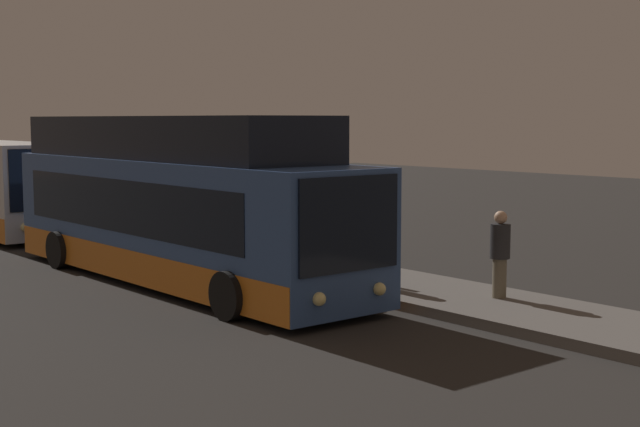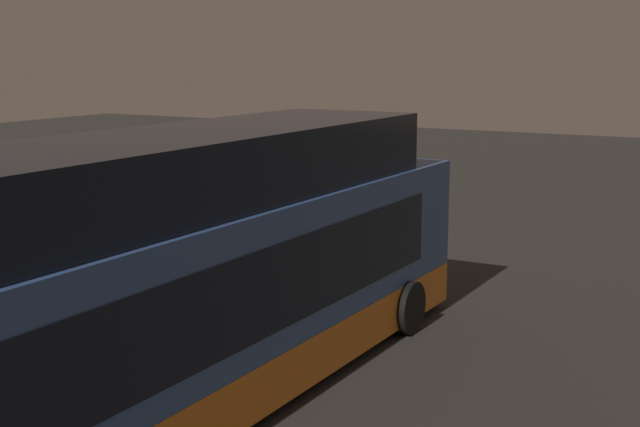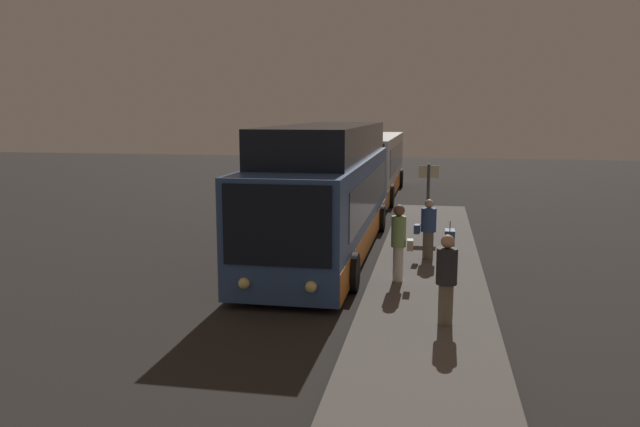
{
  "view_description": "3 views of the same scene",
  "coord_description": "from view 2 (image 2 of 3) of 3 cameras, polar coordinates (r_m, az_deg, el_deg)",
  "views": [
    {
      "loc": [
        15.63,
        -10.22,
        3.63
      ],
      "look_at": [
        2.71,
        0.55,
        1.85
      ],
      "focal_mm": 50.0,
      "sensor_mm": 36.0,
      "label": 1
    },
    {
      "loc": [
        -11.0,
        -7.15,
        4.75
      ],
      "look_at": [
        2.71,
        0.55,
        1.85
      ],
      "focal_mm": 50.0,
      "sensor_mm": 36.0,
      "label": 2
    },
    {
      "loc": [
        16.12,
        3.04,
        4.1
      ],
      "look_at": [
        2.71,
        0.55,
        1.85
      ],
      "focal_mm": 35.0,
      "sensor_mm": 36.0,
      "label": 3
    }
  ],
  "objects": [
    {
      "name": "platform",
      "position": [
        15.63,
        -12.7,
        -7.13
      ],
      "size": [
        20.0,
        2.68,
        0.2
      ],
      "color": "#605B56",
      "rests_on": "ground"
    },
    {
      "name": "passenger_boarding",
      "position": [
        15.02,
        -13.88,
        -4.16
      ],
      "size": [
        0.45,
        0.61,
        1.59
      ],
      "rotation": [
        0.0,
        0.0,
        3.03
      ],
      "color": "#6B604C",
      "rests_on": "platform"
    },
    {
      "name": "suitcase",
      "position": [
        15.4,
        -15.93,
        -5.71
      ],
      "size": [
        0.46,
        0.26,
        0.99
      ],
      "color": "#334C7F",
      "rests_on": "platform"
    },
    {
      "name": "ground",
      "position": [
        13.95,
        -3.54,
        -9.48
      ],
      "size": [
        80.0,
        80.0,
        0.0
      ],
      "primitive_type": "plane",
      "color": "#2B2826"
    },
    {
      "name": "passenger_with_bags",
      "position": [
        19.31,
        -4.04,
        -0.45
      ],
      "size": [
        0.45,
        0.45,
        1.69
      ],
      "rotation": [
        0.0,
        0.0,
        2.96
      ],
      "color": "#6B604C",
      "rests_on": "platform"
    },
    {
      "name": "bus_lead",
      "position": [
        12.18,
        -7.52,
        -4.44
      ],
      "size": [
        11.57,
        2.85,
        3.7
      ],
      "color": "#33518C",
      "rests_on": "ground"
    },
    {
      "name": "passenger_waiting",
      "position": [
        16.45,
        -6.45,
        -2.13
      ],
      "size": [
        0.35,
        0.52,
        1.8
      ],
      "rotation": [
        0.0,
        0.0,
        0.04
      ],
      "color": "silver",
      "rests_on": "platform"
    }
  ]
}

